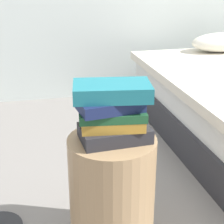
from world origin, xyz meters
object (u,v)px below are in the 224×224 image
object	(u,v)px
book_ochre	(113,122)
book_charcoal	(115,133)
book_forest	(112,112)
side_table	(112,192)
book_navy	(109,104)
book_teal	(113,91)

from	to	relation	value
book_ochre	book_charcoal	bearing A→B (deg)	-12.50
book_forest	side_table	bearing A→B (deg)	-103.03
book_charcoal	book_forest	world-z (taller)	book_forest
book_ochre	book_forest	size ratio (longest dim) A/B	0.95
side_table	book_charcoal	bearing A→B (deg)	-34.27
book_ochre	side_table	bearing A→B (deg)	139.37
book_charcoal	book_navy	bearing A→B (deg)	170.41
side_table	book_teal	xyz separation A→B (m)	(0.00, -0.00, 0.45)
book_charcoal	book_ochre	bearing A→B (deg)	157.14
book_charcoal	book_forest	xyz separation A→B (m)	(-0.01, 0.02, 0.08)
book_forest	book_teal	size ratio (longest dim) A/B	0.87
book_teal	side_table	bearing A→B (deg)	130.50
side_table	book_forest	xyz separation A→B (m)	(0.00, 0.01, 0.36)
side_table	book_navy	size ratio (longest dim) A/B	2.09
book_charcoal	book_forest	bearing A→B (deg)	105.92
book_charcoal	book_teal	size ratio (longest dim) A/B	0.91
book_forest	book_teal	bearing A→B (deg)	-84.79
book_ochre	book_navy	xyz separation A→B (m)	(-0.02, 0.00, 0.08)
side_table	book_navy	bearing A→B (deg)	-160.76
book_charcoal	book_navy	xyz separation A→B (m)	(-0.02, 0.00, 0.12)
side_table	book_ochre	world-z (taller)	book_ochre
book_navy	book_teal	size ratio (longest dim) A/B	0.82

